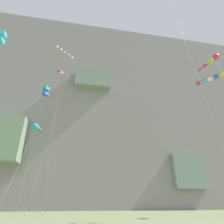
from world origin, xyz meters
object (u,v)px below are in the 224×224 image
object	(u,v)px
kite_banner_high_left	(64,62)
kite_windsock_upper_mid	(37,128)
kite_box_mid_center	(46,91)
kite_windsock_low_right	(62,73)
kite_box_far_left	(1,37)
kite_banner_far_right	(214,80)
kite_windsock_low_center	(211,61)

from	to	relation	value
kite_banner_high_left	kite_windsock_upper_mid	xyz separation A→B (m)	(-1.33, -6.99, -18.62)
kite_box_mid_center	kite_banner_high_left	world-z (taller)	kite_banner_high_left
kite_box_mid_center	kite_windsock_low_right	bearing A→B (deg)	-47.22
kite_box_mid_center	kite_windsock_upper_mid	size ratio (longest dim) A/B	2.04
kite_windsock_upper_mid	kite_box_far_left	bearing A→B (deg)	-147.41
kite_windsock_upper_mid	kite_banner_high_left	bearing A→B (deg)	79.22
kite_banner_far_right	kite_banner_high_left	distance (m)	30.78
kite_windsock_low_right	kite_banner_high_left	bearing A→B (deg)	90.43
kite_windsock_low_center	kite_windsock_upper_mid	xyz separation A→B (m)	(-22.53, 10.55, -6.91)
kite_box_mid_center	kite_windsock_low_center	distance (m)	32.49
kite_box_far_left	kite_box_mid_center	xyz separation A→B (m)	(4.58, 14.27, -0.21)
kite_windsock_low_right	kite_banner_far_right	world-z (taller)	kite_windsock_low_right
kite_windsock_upper_mid	kite_windsock_low_center	bearing A→B (deg)	-25.10
kite_windsock_low_center	kite_windsock_upper_mid	world-z (taller)	kite_windsock_low_center
kite_box_far_left	kite_banner_high_left	bearing A→B (deg)	54.79
kite_box_mid_center	kite_banner_high_left	bearing A→B (deg)	-43.06
kite_banner_far_right	kite_banner_high_left	size ratio (longest dim) A/B	0.50
kite_box_mid_center	kite_banner_far_right	size ratio (longest dim) A/B	1.49
kite_box_far_left	kite_windsock_low_right	size ratio (longest dim) A/B	0.93
kite_banner_far_right	kite_banner_high_left	world-z (taller)	kite_banner_high_left
kite_banner_high_left	kite_windsock_low_center	bearing A→B (deg)	-39.61
kite_banner_far_right	kite_windsock_upper_mid	distance (m)	25.30
kite_windsock_low_right	kite_banner_high_left	xyz separation A→B (m)	(-0.00, 0.49, 3.42)
kite_box_far_left	kite_windsock_upper_mid	distance (m)	14.74
kite_windsock_low_center	kite_banner_far_right	bearing A→B (deg)	63.86
kite_box_far_left	kite_windsock_upper_mid	xyz separation A→B (m)	(6.56, 4.19, -12.52)
kite_box_far_left	kite_windsock_low_center	bearing A→B (deg)	-12.34
kite_box_far_left	kite_banner_far_right	world-z (taller)	kite_box_far_left
kite_banner_far_right	kite_windsock_upper_mid	bearing A→B (deg)	156.89
kite_box_mid_center	kite_banner_high_left	distance (m)	7.77
kite_box_mid_center	kite_windsock_low_right	world-z (taller)	kite_windsock_low_right
kite_box_far_left	kite_windsock_low_right	bearing A→B (deg)	53.57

